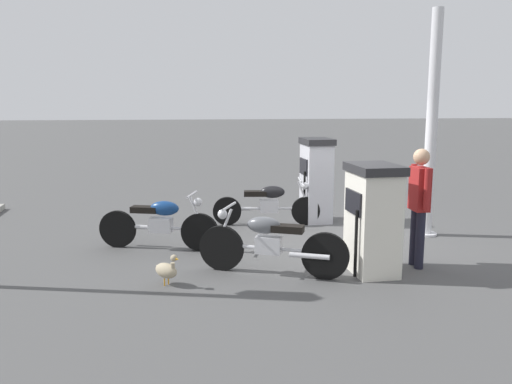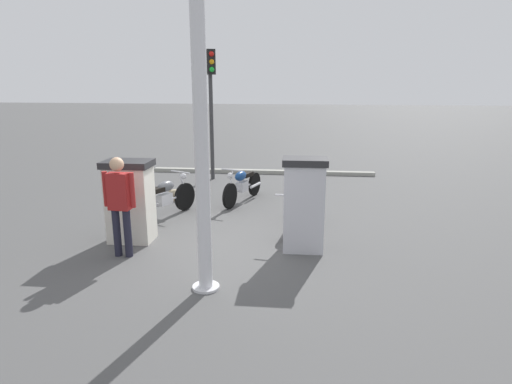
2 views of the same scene
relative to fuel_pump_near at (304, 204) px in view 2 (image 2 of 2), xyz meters
name	(u,v)px [view 2 (image 2 of 2)]	position (x,y,z in m)	size (l,w,h in m)	color
ground_plane	(218,241)	(0.16, 1.63, -0.85)	(120.00, 120.00, 0.00)	#4C4C4C
fuel_pump_near	(304,204)	(0.00, 0.00, 0.00)	(0.61, 0.80, 1.68)	silver
fuel_pump_far	(130,201)	(0.00, 3.26, -0.06)	(0.68, 0.91, 1.56)	silver
motorcycle_near_pump	(295,210)	(1.01, 0.20, -0.42)	(2.10, 0.61, 0.92)	black
motorcycle_far_pump	(163,198)	(1.45, 3.16, -0.39)	(2.01, 0.97, 0.97)	black
motorcycle_extra	(242,184)	(3.04, 1.65, -0.40)	(1.97, 0.81, 0.95)	black
attendant_person	(120,200)	(-0.76, 3.08, 0.16)	(0.24, 0.57, 1.75)	#1E1E2D
wandering_duck	(174,193)	(2.87, 3.42, -0.64)	(0.38, 0.39, 0.45)	tan
roadside_traffic_light	(211,93)	(5.51, 3.04, 1.82)	(0.40, 0.30, 3.93)	#38383A
canopy_support_pole	(202,160)	(-1.73, 1.35, 1.06)	(0.40, 0.40, 3.99)	silver
road_edge_kerb	(262,172)	(6.65, 1.63, -0.79)	(0.54, 7.47, 0.12)	#9E9E93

